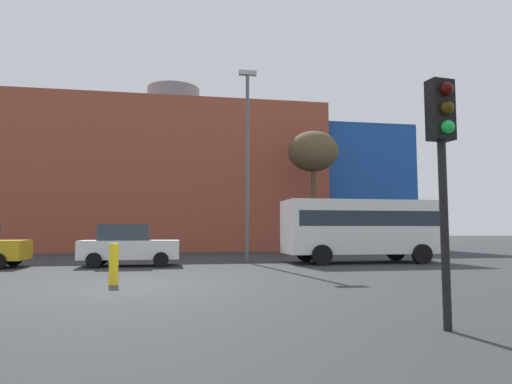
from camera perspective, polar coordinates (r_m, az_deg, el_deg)
name	(u,v)px	position (r m, az deg, el deg)	size (l,w,h in m)	color
ground_plane	(128,287)	(12.09, -15.87, -11.39)	(200.00, 200.00, 0.00)	#2D3033
building_backdrop	(172,183)	(35.15, -10.52, 1.16)	(35.43, 10.28, 12.40)	#9E4733
parked_car_2	(129,245)	(18.83, -15.73, -6.47)	(3.83, 1.88, 1.66)	white
white_bus	(361,226)	(20.53, 13.09, -4.16)	(6.80, 2.62, 2.72)	white
traffic_light_near_right	(442,144)	(7.16, 22.44, 5.63)	(0.39, 0.38, 3.62)	black
bare_tree_0	(313,153)	(28.34, 7.20, 4.96)	(3.13, 3.13, 7.55)	brown
bollard_yellow_0	(114,264)	(12.50, -17.49, -8.65)	(0.24, 0.24, 1.08)	yellow
street_lamp	(247,153)	(20.20, -1.10, 4.90)	(0.80, 0.24, 8.61)	#59595E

